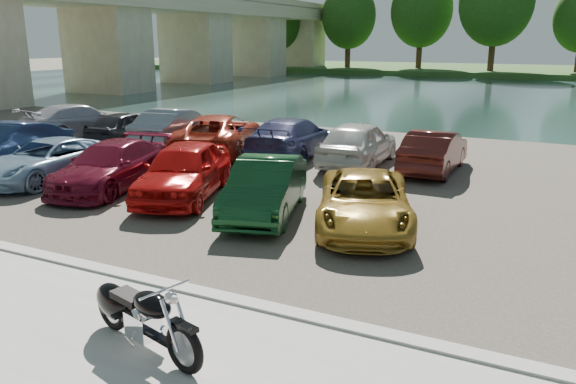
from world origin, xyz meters
TOP-DOWN VIEW (x-y plane):
  - ground at (0.00, 0.00)m, footprint 200.00×200.00m
  - kerb at (0.00, 2.00)m, footprint 60.00×0.30m
  - parking_lot at (0.00, 11.00)m, footprint 60.00×18.00m
  - river at (0.00, 40.00)m, footprint 120.00×40.00m
  - far_bank at (0.00, 72.00)m, footprint 120.00×24.00m
  - bridge at (-28.00, 41.02)m, footprint 7.00×56.00m
  - far_trees at (4.36, 65.79)m, footprint 70.25×10.68m
  - motorcycle at (0.31, 0.29)m, footprint 2.28×0.97m
  - car_1 at (-10.83, 6.97)m, footprint 1.79×4.58m
  - car_2 at (-8.46, 6.56)m, footprint 2.13×4.47m
  - car_3 at (-6.10, 6.67)m, footprint 2.60×4.75m
  - car_4 at (-3.67, 6.80)m, footprint 3.02×4.70m
  - car_5 at (-1.01, 6.41)m, footprint 2.53×4.34m
  - car_6 at (1.43, 6.56)m, footprint 3.37×4.81m
  - car_7 at (-13.59, 12.73)m, footprint 2.96×5.22m
  - car_8 at (-10.91, 12.63)m, footprint 1.83×3.91m
  - car_9 at (-8.51, 12.85)m, footprint 2.15×4.69m
  - car_10 at (-6.13, 12.25)m, footprint 3.96×5.77m
  - car_11 at (-3.39, 12.78)m, footprint 2.35×5.10m
  - car_12 at (-0.85, 12.64)m, footprint 1.92×4.51m
  - car_13 at (1.64, 12.81)m, footprint 1.45×4.06m

SIDE VIEW (x-z plane):
  - ground at x=0.00m, z-range 0.00..0.00m
  - river at x=0.00m, z-range 0.00..0.00m
  - parking_lot at x=0.00m, z-range 0.00..0.04m
  - kerb at x=0.00m, z-range 0.00..0.14m
  - far_bank at x=0.00m, z-range 0.00..0.60m
  - motorcycle at x=0.31m, z-range 0.04..1.09m
  - car_6 at x=1.43m, z-range 0.04..1.26m
  - car_2 at x=-8.46m, z-range 0.04..1.27m
  - car_8 at x=-10.91m, z-range 0.04..1.33m
  - car_3 at x=-6.10m, z-range 0.04..1.35m
  - car_13 at x=1.64m, z-range 0.04..1.38m
  - car_5 at x=-1.01m, z-range 0.04..1.39m
  - car_7 at x=-13.59m, z-range 0.04..1.47m
  - car_11 at x=-3.39m, z-range 0.04..1.48m
  - car_10 at x=-6.13m, z-range 0.04..1.51m
  - car_1 at x=-10.83m, z-range 0.04..1.52m
  - car_4 at x=-3.67m, z-range 0.04..1.53m
  - car_9 at x=-8.51m, z-range 0.04..1.53m
  - car_12 at x=-0.85m, z-range 0.04..1.56m
  - bridge at x=-28.00m, z-range 1.24..9.79m
  - far_trees at x=4.36m, z-range 1.23..13.75m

